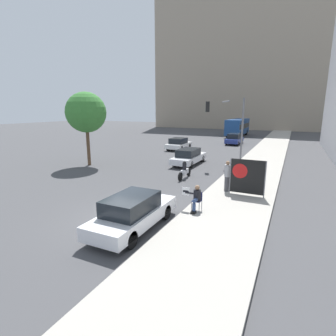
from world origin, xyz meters
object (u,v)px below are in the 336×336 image
(protest_banner, at_px, (247,177))
(car_on_road_distant, at_px, (234,139))
(car_on_road_midblock, at_px, (179,144))
(car_on_road_nearest, at_px, (189,156))
(motorcycle_on_road, at_px, (185,171))
(city_bus_on_road, at_px, (238,126))
(seated_protester, at_px, (196,197))
(traffic_light_pole, at_px, (229,120))
(jogger_on_sidewalk, at_px, (227,176))
(street_tree_near_curb, at_px, (86,113))
(parked_car_curbside, at_px, (133,212))

(protest_banner, xyz_separation_m, car_on_road_distant, (-5.37, 22.59, -0.46))
(protest_banner, xyz_separation_m, car_on_road_midblock, (-10.37, 14.64, -0.50))
(protest_banner, bearing_deg, car_on_road_nearest, 130.92)
(car_on_road_midblock, distance_m, motorcycle_on_road, 13.53)
(car_on_road_distant, height_order, city_bus_on_road, city_bus_on_road)
(seated_protester, distance_m, city_bus_on_road, 37.79)
(protest_banner, relative_size, car_on_road_nearest, 0.42)
(city_bus_on_road, bearing_deg, car_on_road_midblock, -99.24)
(car_on_road_nearest, bearing_deg, motorcycle_on_road, -72.12)
(car_on_road_nearest, relative_size, car_on_road_midblock, 1.16)
(seated_protester, bearing_deg, car_on_road_midblock, 110.96)
(traffic_light_pole, relative_size, car_on_road_distant, 1.25)
(jogger_on_sidewalk, height_order, motorcycle_on_road, jogger_on_sidewalk)
(street_tree_near_curb, bearing_deg, motorcycle_on_road, -3.63)
(car_on_road_midblock, distance_m, car_on_road_distant, 9.39)
(protest_banner, relative_size, car_on_road_distant, 0.45)
(seated_protester, height_order, street_tree_near_curb, street_tree_near_curb)
(parked_car_curbside, distance_m, car_on_road_midblock, 21.69)
(traffic_light_pole, xyz_separation_m, motorcycle_on_road, (-1.72, -5.44, -3.37))
(traffic_light_pole, relative_size, street_tree_near_curb, 0.89)
(traffic_light_pole, xyz_separation_m, street_tree_near_curb, (-10.93, -4.85, 0.59))
(protest_banner, bearing_deg, motorcycle_on_road, 152.50)
(protest_banner, distance_m, motorcycle_on_road, 5.24)
(protest_banner, bearing_deg, car_on_road_midblock, 125.31)
(seated_protester, xyz_separation_m, car_on_road_midblock, (-8.65, 17.95, -0.10))
(seated_protester, bearing_deg, protest_banner, 57.81)
(parked_car_curbside, xyz_separation_m, street_tree_near_curb, (-10.35, 8.90, 3.78))
(jogger_on_sidewalk, bearing_deg, protest_banner, -176.45)
(seated_protester, relative_size, motorcycle_on_road, 0.56)
(jogger_on_sidewalk, xyz_separation_m, protest_banner, (1.13, -0.29, 0.15))
(car_on_road_midblock, relative_size, car_on_road_distant, 0.93)
(protest_banner, height_order, city_bus_on_road, city_bus_on_road)
(protest_banner, height_order, car_on_road_midblock, protest_banner)
(parked_car_curbside, bearing_deg, traffic_light_pole, 87.59)
(seated_protester, bearing_deg, motorcycle_on_road, 112.07)
(car_on_road_distant, bearing_deg, parked_car_curbside, -86.19)
(motorcycle_on_road, bearing_deg, traffic_light_pole, 72.45)
(seated_protester, distance_m, motorcycle_on_road, 6.41)
(protest_banner, height_order, motorcycle_on_road, protest_banner)
(parked_car_curbside, distance_m, city_bus_on_road, 40.18)
(seated_protester, distance_m, traffic_light_pole, 11.63)
(car_on_road_nearest, relative_size, motorcycle_on_road, 2.20)
(parked_car_curbside, distance_m, street_tree_near_curb, 14.17)
(car_on_road_distant, distance_m, motorcycle_on_road, 20.21)
(seated_protester, xyz_separation_m, car_on_road_nearest, (-4.39, 10.36, -0.10))
(car_on_road_nearest, relative_size, car_on_road_distant, 1.08)
(street_tree_near_curb, bearing_deg, car_on_road_distant, 66.69)
(jogger_on_sidewalk, relative_size, parked_car_curbside, 0.39)
(jogger_on_sidewalk, xyz_separation_m, city_bus_on_road, (-6.08, 33.78, 0.70))
(traffic_light_pole, xyz_separation_m, car_on_road_nearest, (-3.22, -0.79, -3.20))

